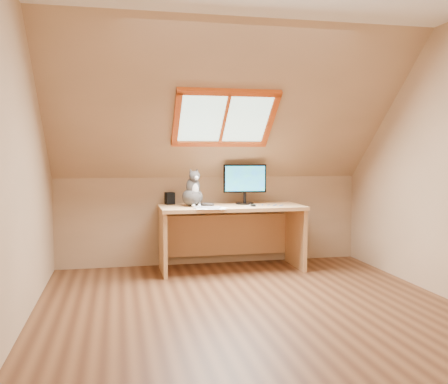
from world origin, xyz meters
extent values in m
plane|color=brown|center=(0.00, 0.00, 0.00)|extent=(3.50, 3.50, 0.00)
cube|color=tan|center=(0.00, -1.75, 1.20)|extent=(3.50, 0.02, 2.40)
cube|color=tan|center=(-1.75, 0.00, 1.20)|extent=(0.02, 3.50, 2.40)
cube|color=tan|center=(1.75, 0.00, 1.20)|extent=(0.02, 3.50, 2.40)
cube|color=tan|center=(0.00, 1.75, 0.50)|extent=(3.50, 0.02, 1.00)
cube|color=tan|center=(0.00, 0.97, 1.70)|extent=(3.50, 1.56, 1.41)
cube|color=#B2E0CC|center=(0.00, 1.05, 1.63)|extent=(0.90, 0.53, 0.48)
cube|color=#C14612|center=(0.00, 1.05, 1.63)|extent=(1.02, 0.64, 0.59)
cube|color=tan|center=(0.15, 1.38, 0.69)|extent=(1.55, 0.68, 0.04)
cube|color=tan|center=(-0.60, 1.38, 0.33)|extent=(0.04, 0.61, 0.67)
cube|color=tan|center=(0.89, 1.38, 0.33)|extent=(0.04, 0.61, 0.67)
cube|color=tan|center=(0.15, 1.69, 0.33)|extent=(1.45, 0.03, 0.47)
cylinder|color=black|center=(0.33, 1.49, 0.72)|extent=(0.20, 0.20, 0.02)
cylinder|color=black|center=(0.33, 1.49, 0.78)|extent=(0.03, 0.03, 0.11)
cube|color=black|center=(0.33, 1.49, 0.99)|extent=(0.48, 0.07, 0.31)
cube|color=blue|center=(0.33, 1.47, 0.99)|extent=(0.44, 0.04, 0.28)
ellipsoid|color=#423E3B|center=(-0.28, 1.40, 0.80)|extent=(0.28, 0.32, 0.19)
ellipsoid|color=#423E3B|center=(-0.27, 1.39, 0.92)|extent=(0.18, 0.18, 0.21)
ellipsoid|color=silver|center=(-0.25, 1.32, 0.89)|extent=(0.08, 0.06, 0.12)
ellipsoid|color=#423E3B|center=(-0.26, 1.34, 1.03)|extent=(0.14, 0.13, 0.11)
sphere|color=silver|center=(-0.25, 1.29, 1.02)|extent=(0.04, 0.04, 0.04)
cone|color=#423E3B|center=(-0.30, 1.35, 1.09)|extent=(0.07, 0.06, 0.07)
cone|color=#423E3B|center=(-0.23, 1.37, 1.09)|extent=(0.06, 0.07, 0.07)
cube|color=black|center=(-0.49, 1.63, 0.77)|extent=(0.11, 0.11, 0.13)
cube|color=#B2B2B7|center=(-0.15, 1.16, 0.71)|extent=(0.32, 0.28, 0.01)
ellipsoid|color=black|center=(0.35, 1.20, 0.72)|extent=(0.07, 0.10, 0.03)
cube|color=white|center=(-0.05, 1.12, 0.71)|extent=(0.33, 0.27, 0.00)
cube|color=white|center=(-0.05, 1.12, 0.71)|extent=(0.32, 0.24, 0.00)
cube|color=white|center=(-0.05, 1.12, 0.71)|extent=(0.35, 0.30, 0.00)
camera|label=1|loc=(-1.05, -3.88, 1.27)|focal=40.00mm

